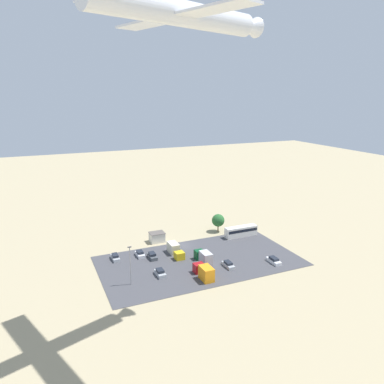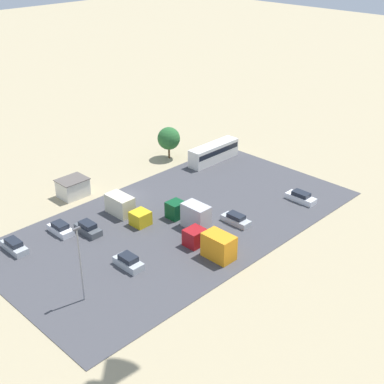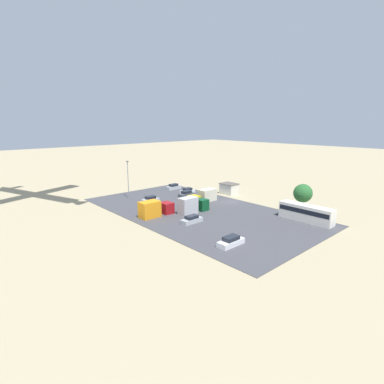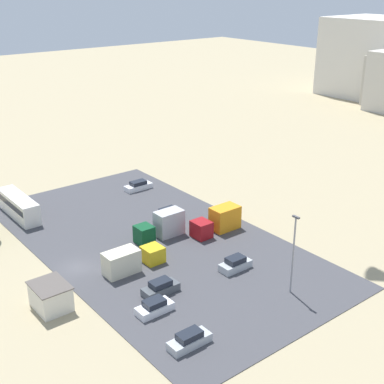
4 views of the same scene
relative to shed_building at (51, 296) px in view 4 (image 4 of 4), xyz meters
The scene contains 15 objects.
ground_plane 8.77m from the shed_building, 135.07° to the left, with size 400.00×400.00×0.00m, color tan.
parking_lot_surface 18.83m from the shed_building, 109.03° to the left, with size 53.18×28.76×0.08m.
shed_building is the anchor object (origin of this frame).
bus 26.50m from the shed_building, 165.69° to the left, with size 10.60×2.61×3.24m.
parked_car_0 16.54m from the shed_building, 28.16° to the left, with size 1.73×4.50×1.57m.
parked_car_1 12.16m from the shed_building, 65.26° to the left, with size 1.84×4.34×1.63m.
parked_car_2 35.73m from the shed_building, 131.63° to the left, with size 1.84×4.77×1.51m.
parked_car_3 22.37m from the shed_building, 73.42° to the left, with size 1.87×4.15×1.66m.
parked_car_4 26.57m from the shed_building, 115.43° to the left, with size 1.73×4.47×1.46m.
parked_car_5 11.42m from the shed_building, 46.90° to the left, with size 1.88×4.10×1.54m.
parked_truck_0 27.05m from the shed_building, 96.63° to the left, with size 2.59×7.54×3.36m.
parked_truck_1 11.30m from the shed_building, 97.87° to the left, with size 2.45×7.98×2.94m.
parked_truck_2 20.59m from the shed_building, 108.54° to the left, with size 2.37×7.24×3.56m.
light_pole_lot_centre 27.17m from the shed_building, 58.31° to the left, with size 0.90×0.28×9.57m.
horizon_parking_garage 133.71m from the shed_building, 108.85° to the left, with size 31.87×23.33×22.92m.
Camera 4 is at (54.67, -24.83, 33.71)m, focal length 50.00 mm.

